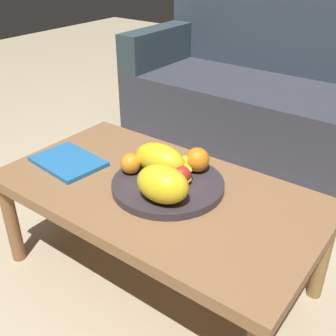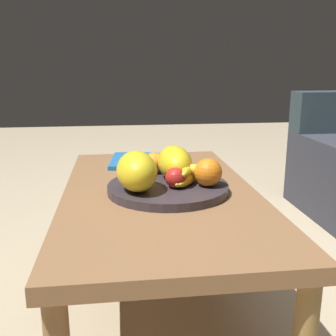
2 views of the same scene
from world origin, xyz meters
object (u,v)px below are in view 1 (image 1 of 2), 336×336
object	(u,v)px
fruit_bowl	(168,185)
magazine	(68,161)
orange_front	(197,160)
orange_left	(130,164)
apple_front	(181,175)
melon_smaller_beside	(160,159)
coffee_table	(158,199)
couch	(279,99)
melon_large_front	(163,184)
banana_bunch	(180,166)

from	to	relation	value
fruit_bowl	magazine	bearing A→B (deg)	-167.80
orange_front	magazine	world-z (taller)	orange_front
orange_left	apple_front	xyz separation A→B (m)	(0.18, 0.05, -0.00)
apple_front	melon_smaller_beside	bearing A→B (deg)	173.30
coffee_table	magazine	world-z (taller)	magazine
couch	melon_large_front	world-z (taller)	couch
orange_left	apple_front	bearing A→B (deg)	14.88
melon_smaller_beside	orange_front	distance (m)	0.13
melon_smaller_beside	apple_front	world-z (taller)	melon_smaller_beside
orange_left	banana_bunch	xyz separation A→B (m)	(0.14, 0.09, -0.00)
couch	banana_bunch	bearing A→B (deg)	-83.32
couch	orange_left	bearing A→B (deg)	-90.11
fruit_bowl	orange_left	size ratio (longest dim) A/B	5.27
orange_left	couch	bearing A→B (deg)	89.89
fruit_bowl	magazine	size ratio (longest dim) A/B	1.47
fruit_bowl	banana_bunch	size ratio (longest dim) A/B	2.26
couch	fruit_bowl	size ratio (longest dim) A/B	4.62
orange_front	melon_smaller_beside	bearing A→B (deg)	-135.89
orange_front	orange_left	xyz separation A→B (m)	(-0.17, -0.15, -0.01)
couch	fruit_bowl	xyz separation A→B (m)	(0.13, -1.22, 0.09)
couch	melon_smaller_beside	xyz separation A→B (m)	(0.08, -1.19, 0.15)
coffee_table	apple_front	world-z (taller)	apple_front
coffee_table	orange_front	xyz separation A→B (m)	(0.06, 0.14, 0.11)
banana_bunch	coffee_table	bearing A→B (deg)	-110.33
orange_front	banana_bunch	distance (m)	0.07
banana_bunch	magazine	world-z (taller)	banana_bunch
magazine	melon_large_front	bearing A→B (deg)	4.62
fruit_bowl	apple_front	bearing A→B (deg)	22.46
orange_front	coffee_table	bearing A→B (deg)	-114.29
melon_smaller_beside	orange_front	bearing A→B (deg)	44.11
magazine	melon_smaller_beside	bearing A→B (deg)	24.79
orange_front	magazine	distance (m)	0.47
fruit_bowl	orange_left	bearing A→B (deg)	-167.57
banana_bunch	apple_front	bearing A→B (deg)	-48.16
melon_smaller_beside	apple_front	xyz separation A→B (m)	(0.10, -0.01, -0.02)
orange_front	magazine	bearing A→B (deg)	-154.84
coffee_table	melon_smaller_beside	world-z (taller)	melon_smaller_beside
apple_front	banana_bunch	xyz separation A→B (m)	(-0.04, 0.04, -0.00)
apple_front	banana_bunch	distance (m)	0.06
melon_large_front	apple_front	bearing A→B (deg)	95.80
coffee_table	orange_left	world-z (taller)	orange_left
fruit_bowl	orange_front	size ratio (longest dim) A/B	4.40
orange_front	apple_front	distance (m)	0.10
melon_large_front	couch	bearing A→B (deg)	98.01
fruit_bowl	orange_front	bearing A→B (deg)	72.87
melon_large_front	orange_left	size ratio (longest dim) A/B	2.38
couch	banana_bunch	world-z (taller)	couch
fruit_bowl	magazine	xyz separation A→B (m)	(-0.39, -0.08, -0.00)
fruit_bowl	melon_smaller_beside	bearing A→B (deg)	152.58
melon_large_front	melon_smaller_beside	size ratio (longest dim) A/B	0.90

